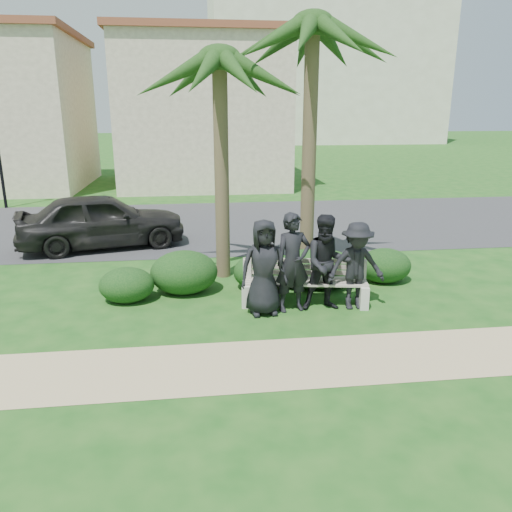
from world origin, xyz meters
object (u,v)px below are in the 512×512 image
object	(u,v)px
man_b	(293,263)
man_d	(356,266)
car_a	(102,220)
man_a	(264,268)
palm_left	(219,61)
park_bench	(304,285)
palm_right	(313,28)
man_c	(327,263)

from	to	relation	value
man_b	man_d	bearing A→B (deg)	-14.91
man_b	car_a	bearing A→B (deg)	117.54
man_a	car_a	size ratio (longest dim) A/B	0.40
palm_left	car_a	size ratio (longest dim) A/B	1.26
park_bench	car_a	bearing A→B (deg)	142.83
palm_left	palm_right	size ratio (longest dim) A/B	0.89
man_b	car_a	world-z (taller)	man_b
man_a	man_d	xyz separation A→B (m)	(1.79, 0.04, -0.05)
man_a	car_a	distance (m)	6.53
palm_left	park_bench	bearing A→B (deg)	-52.99
man_a	palm_right	distance (m)	5.30
man_a	car_a	bearing A→B (deg)	120.79
man_d	palm_left	distance (m)	5.08
park_bench	palm_left	size ratio (longest dim) A/B	0.45
car_a	palm_right	bearing A→B (deg)	-132.18
man_c	man_d	bearing A→B (deg)	-1.28
man_c	palm_right	size ratio (longest dim) A/B	0.29
car_a	man_a	bearing A→B (deg)	-157.85
man_a	palm_left	world-z (taller)	palm_left
man_a	palm_left	bearing A→B (deg)	99.93
park_bench	car_a	distance (m)	6.80
palm_left	car_a	distance (m)	5.87
park_bench	man_d	world-z (taller)	man_d
man_b	park_bench	bearing A→B (deg)	30.96
man_c	man_d	size ratio (longest dim) A/B	1.09
park_bench	man_c	size ratio (longest dim) A/B	1.37
man_b	car_a	distance (m)	6.81
man_c	palm_right	xyz separation A→B (m)	(0.15, 2.41, 4.46)
man_a	man_b	bearing A→B (deg)	3.66
palm_right	park_bench	bearing A→B (deg)	-103.61
palm_right	car_a	size ratio (longest dim) A/B	1.42
man_b	palm_left	world-z (taller)	palm_left
man_b	palm_right	size ratio (longest dim) A/B	0.30
man_c	man_d	distance (m)	0.57
palm_right	man_b	bearing A→B (deg)	-108.62
man_b	man_d	size ratio (longest dim) A/B	1.12
man_d	palm_left	bearing A→B (deg)	136.79
man_a	man_c	distance (m)	1.22
park_bench	man_b	bearing A→B (deg)	-127.16
man_b	man_d	distance (m)	1.23
man_d	car_a	world-z (taller)	man_d
man_a	man_c	xyz separation A→B (m)	(1.22, 0.07, 0.02)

